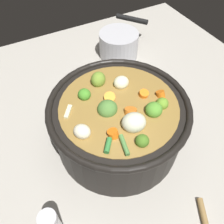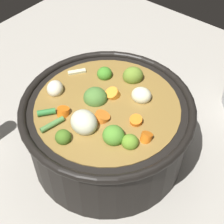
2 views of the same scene
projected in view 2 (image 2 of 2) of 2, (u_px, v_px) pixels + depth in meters
name	position (u px, v px, depth m)	size (l,w,h in m)	color
ground_plane	(108.00, 151.00, 0.68)	(1.10, 1.10, 0.00)	#9E998E
cooking_pot	(107.00, 128.00, 0.63)	(0.31, 0.31, 0.16)	black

